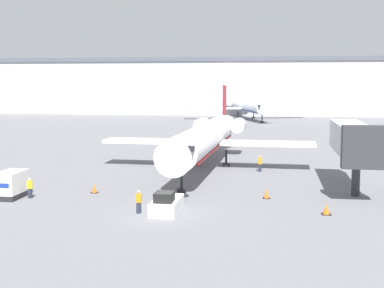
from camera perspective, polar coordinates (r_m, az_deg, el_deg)
The scene contains 13 objects.
ground_plane at distance 39.13m, azimuth -3.18°, elevation -7.50°, with size 600.00×600.00×0.00m, color slate.
terminal_building at distance 157.30m, azimuth 5.95°, elevation 6.16°, with size 180.00×16.80×16.38m.
airplane_main at distance 59.41m, azimuth 1.63°, elevation 0.81°, with size 23.79×34.02×9.24m.
pushback_tug at distance 39.65m, azimuth -2.72°, elevation -6.41°, with size 1.88×4.29×1.67m.
luggage_cart at distance 46.69m, azimuth -18.73°, elevation -4.13°, with size 1.75×3.14×2.22m.
worker_near_tug at distance 39.35m, azimuth -5.72°, elevation -6.11°, with size 0.40×0.24×1.71m.
worker_by_wing at distance 57.48m, azimuth 7.28°, elevation -2.04°, with size 0.40×0.24×1.74m.
worker_on_apron at distance 46.13m, azimuth -16.91°, elevation -4.48°, with size 0.40×0.24×1.69m.
traffic_cone_left at distance 47.10m, azimuth -10.38°, elevation -4.71°, with size 0.59×0.59×0.77m.
traffic_cone_right at distance 44.63m, azimuth 7.95°, elevation -5.29°, with size 0.62×0.62×0.78m.
traffic_cone_mid at distance 40.15m, azimuth 14.14°, elevation -6.79°, with size 0.70×0.70×0.77m.
airplane_parked_far_left at distance 138.21m, azimuth 5.85°, elevation 4.12°, with size 31.48×33.84×10.18m.
jet_bridge at distance 49.16m, azimuth 16.76°, elevation 0.41°, with size 3.20×13.07×6.19m.
Camera 1 is at (7.92, -37.10, 9.60)m, focal length 50.00 mm.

